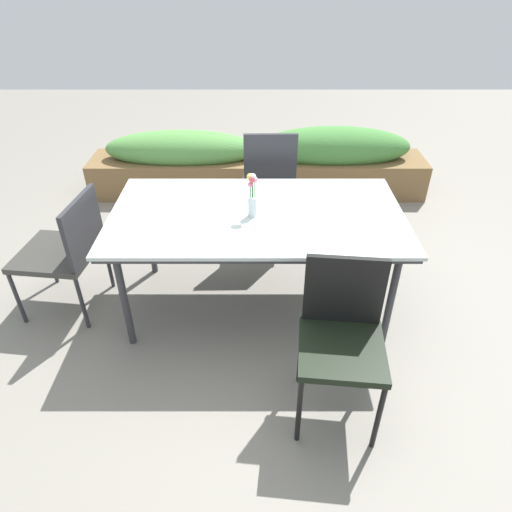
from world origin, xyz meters
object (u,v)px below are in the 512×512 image
chair_far_side (268,181)px  chair_near_right (341,332)px  planter_box (258,163)px  flower_vase (251,196)px  chair_end_left (65,247)px  dining_table (256,219)px

chair_far_side → chair_near_right: 1.75m
chair_near_right → planter_box: chair_near_right is taller
chair_far_side → flower_vase: 0.96m
chair_end_left → flower_vase: bearing=-84.7°
chair_far_side → chair_end_left: bearing=-149.1°
chair_end_left → planter_box: (1.31, 1.85, -0.18)m
dining_table → chair_far_side: 0.87m
chair_far_side → chair_near_right: size_ratio=1.11×
flower_vase → dining_table: bearing=49.2°
flower_vase → planter_box: flower_vase is taller
chair_near_right → chair_end_left: bearing=-20.7°
chair_far_side → planter_box: chair_far_side is taller
chair_end_left → planter_box: chair_end_left is taller
planter_box → chair_near_right: bearing=-81.5°
chair_near_right → chair_far_side: bearing=-73.3°
dining_table → chair_end_left: (-1.28, -0.01, -0.21)m
flower_vase → planter_box: 1.97m
dining_table → chair_near_right: 0.98m
dining_table → planter_box: dining_table is taller
chair_far_side → flower_vase: bearing=-99.5°
dining_table → planter_box: size_ratio=0.55×
chair_end_left → chair_near_right: 1.91m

